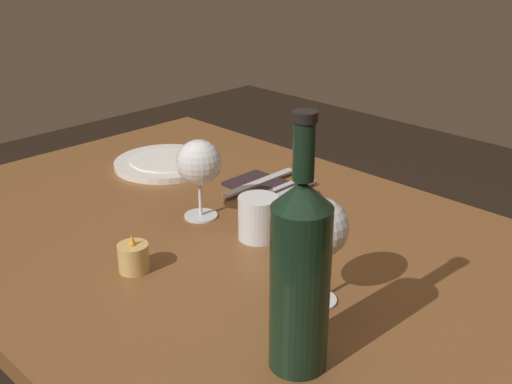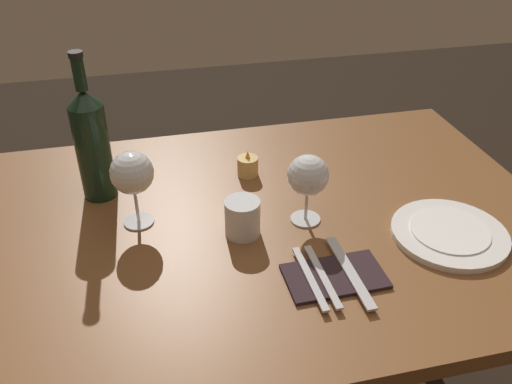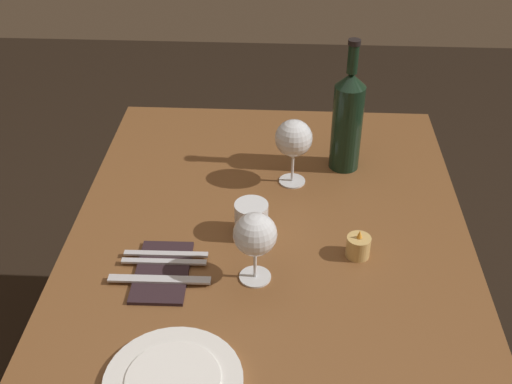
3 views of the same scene
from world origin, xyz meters
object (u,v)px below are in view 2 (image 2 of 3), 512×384
Objects in this scene: wine_glass_left at (308,177)px; dinner_plate at (449,233)px; votive_candle at (248,167)px; fork_outer at (310,278)px; wine_glass_right at (132,174)px; wine_bottle at (92,143)px; water_tumbler at (243,219)px; table_knife at (350,271)px; fork_inner at (322,276)px; folded_napkin at (335,276)px.

dinner_plate is (0.28, -0.13, -0.10)m from wine_glass_left.
fork_outer is at bearing -85.83° from votive_candle.
votive_candle reaches higher than dinner_plate.
wine_bottle is (-0.08, 0.13, 0.01)m from wine_glass_right.
table_knife is at bearing -45.91° from water_tumbler.
fork_outer is (-0.33, -0.07, 0.00)m from dinner_plate.
water_tumbler is 0.38× the size of table_knife.
dinner_plate reaches higher than table_knife.
votive_candle reaches higher than fork_outer.
water_tumbler is at bearing 117.39° from fork_outer.
fork_inner is at bearing -56.62° from water_tumbler.
folded_napkin is 1.06× the size of fork_inner.
wine_glass_left is at bearing 89.23° from folded_napkin.
wine_glass_right is (-0.36, 0.07, 0.01)m from wine_glass_left.
wine_bottle is 1.91× the size of fork_outer.
wine_bottle reaches higher than votive_candle.
wine_bottle is at bearing 121.34° from wine_glass_right.
wine_glass_left is at bearing 81.88° from fork_inner.
water_tumbler is (-0.14, -0.02, -0.08)m from wine_glass_left.
wine_glass_left is 0.49m from wine_bottle.
dinner_plate is at bearing 12.56° from fork_inner.
votive_candle is (0.28, 0.14, -0.10)m from wine_glass_right.
table_knife is at bearing -34.72° from wine_glass_right.
water_tumbler is 0.25m from table_knife.
fork_outer is (-0.05, 0.00, 0.01)m from folded_napkin.
wine_bottle is at bearing 134.01° from fork_outer.
wine_glass_right is 0.48m from table_knife.
wine_bottle is 1.64× the size of table_knife.
wine_glass_left is at bearing 155.63° from dinner_plate.
fork_outer is at bearing 180.00° from fork_inner.
dinner_plate is (0.72, -0.33, -0.13)m from wine_bottle.
folded_napkin is at bearing -51.35° from water_tumbler.
wine_bottle reaches higher than water_tumbler.
fork_outer is (0.39, -0.40, -0.13)m from wine_bottle.
fork_outer is (-0.03, 0.00, 0.00)m from fork_inner.
dinner_plate reaches higher than fork_inner.
water_tumbler is 0.21m from fork_inner.
fork_outer is at bearing 180.00° from table_knife.
wine_glass_right reaches higher than dinner_plate.
wine_glass_right is at bearing 157.23° from water_tumbler.
dinner_plate is (0.36, -0.34, -0.02)m from votive_candle.
folded_napkin is at bearing -0.00° from fork_inner.
folded_napkin is 0.05m from fork_outer.
wine_glass_right is 0.25m from water_tumbler.
wine_glass_right is at bearing -152.62° from votive_candle.
dinner_plate reaches higher than folded_napkin.
wine_bottle reaches higher than fork_inner.
votive_candle is 0.41m from fork_outer.
wine_bottle is at bearing 139.38° from table_knife.
wine_glass_left reaches higher than water_tumbler.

